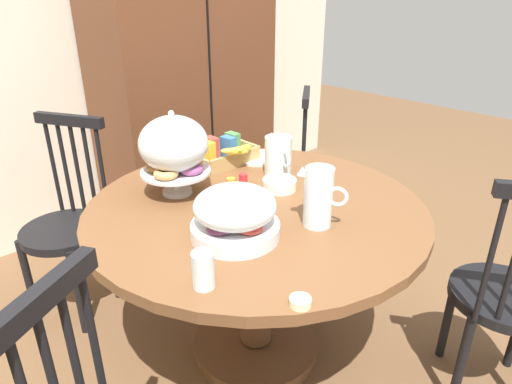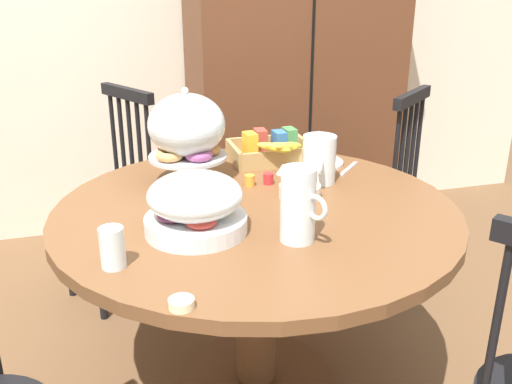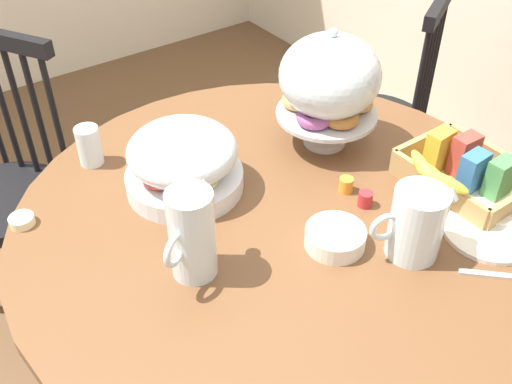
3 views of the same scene
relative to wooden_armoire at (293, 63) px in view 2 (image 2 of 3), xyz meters
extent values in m
cube|color=silver|center=(-0.63, 0.33, 0.32)|extent=(4.80, 0.06, 2.60)
cube|color=brown|center=(0.00, 0.00, -0.03)|extent=(1.10, 0.56, 1.90)
cube|color=black|center=(0.00, -0.28, 0.06)|extent=(0.01, 0.01, 1.52)
cylinder|color=brown|center=(-0.59, -1.32, -0.26)|extent=(1.31, 1.31, 0.04)
cylinder|color=brown|center=(-0.59, -1.32, -0.60)|extent=(0.14, 0.14, 0.63)
cylinder|color=brown|center=(-0.59, -1.32, -0.95)|extent=(0.56, 0.56, 0.06)
cylinder|color=black|center=(-0.25, -2.08, -0.29)|extent=(0.02, 0.02, 0.48)
cylinder|color=black|center=(0.14, -0.71, -0.53)|extent=(0.40, 0.40, 0.04)
cylinder|color=black|center=(0.16, -0.51, -0.76)|extent=(0.04, 0.04, 0.45)
cylinder|color=black|center=(-0.05, -0.69, -0.76)|extent=(0.04, 0.04, 0.45)
cylinder|color=black|center=(0.34, -0.73, -0.76)|extent=(0.04, 0.04, 0.45)
cylinder|color=black|center=(0.13, -0.91, -0.76)|extent=(0.04, 0.04, 0.45)
cylinder|color=black|center=(0.35, -0.74, -0.29)|extent=(0.02, 0.02, 0.48)
cylinder|color=black|center=(0.30, -0.79, -0.29)|extent=(0.02, 0.02, 0.48)
cylinder|color=black|center=(0.25, -0.83, -0.29)|extent=(0.02, 0.02, 0.48)
cylinder|color=black|center=(0.19, -0.88, -0.29)|extent=(0.02, 0.02, 0.48)
cylinder|color=black|center=(0.14, -0.92, -0.29)|extent=(0.02, 0.02, 0.48)
cube|color=black|center=(0.25, -0.83, -0.03)|extent=(0.30, 0.26, 0.05)
cylinder|color=black|center=(-1.06, -0.49, -0.53)|extent=(0.40, 0.40, 0.04)
cylinder|color=black|center=(-1.25, -0.44, -0.76)|extent=(0.04, 0.04, 0.45)
cylinder|color=black|center=(-1.11, -0.68, -0.76)|extent=(0.04, 0.04, 0.45)
cylinder|color=black|center=(-1.01, -0.30, -0.76)|extent=(0.04, 0.04, 0.45)
cylinder|color=black|center=(-0.87, -0.54, -0.76)|extent=(0.04, 0.04, 0.45)
cylinder|color=black|center=(-0.99, -0.29, -0.29)|extent=(0.02, 0.02, 0.48)
cylinder|color=black|center=(-0.95, -0.35, -0.29)|extent=(0.02, 0.02, 0.48)
cylinder|color=black|center=(-0.92, -0.41, -0.29)|extent=(0.02, 0.02, 0.48)
cylinder|color=black|center=(-0.89, -0.47, -0.29)|extent=(0.02, 0.02, 0.48)
cylinder|color=black|center=(-0.85, -0.53, -0.29)|extent=(0.02, 0.02, 0.48)
cube|color=black|center=(-0.92, -0.41, -0.03)|extent=(0.21, 0.33, 0.05)
cylinder|color=silver|center=(-0.76, -1.03, -0.24)|extent=(0.12, 0.12, 0.02)
cylinder|color=silver|center=(-0.76, -1.03, -0.20)|extent=(0.03, 0.03, 0.09)
cylinder|color=silver|center=(-0.76, -1.03, -0.15)|extent=(0.28, 0.28, 0.01)
torus|color=#B27033|center=(-0.69, -1.04, -0.12)|extent=(0.10, 0.10, 0.03)
torus|color=#D19347|center=(-0.73, -0.96, -0.12)|extent=(0.10, 0.10, 0.03)
torus|color=#935628|center=(-0.81, -0.99, -0.12)|extent=(0.10, 0.10, 0.03)
torus|color=tan|center=(-0.83, -1.08, -0.12)|extent=(0.10, 0.10, 0.03)
torus|color=#994C84|center=(-0.73, -1.10, -0.12)|extent=(0.10, 0.10, 0.03)
ellipsoid|color=silver|center=(-0.76, -1.03, -0.03)|extent=(0.27, 0.27, 0.22)
sphere|color=silver|center=(-0.76, -1.03, 0.09)|extent=(0.02, 0.02, 0.02)
cylinder|color=silver|center=(-0.81, -1.46, -0.22)|extent=(0.30, 0.30, 0.05)
ellipsoid|color=beige|center=(-0.74, -1.45, -0.18)|extent=(0.09, 0.09, 0.03)
ellipsoid|color=#8CBF59|center=(-0.82, -1.39, -0.18)|extent=(0.09, 0.09, 0.03)
ellipsoid|color=#6B2D4C|center=(-0.88, -1.46, -0.18)|extent=(0.09, 0.09, 0.03)
ellipsoid|color=#CC3D33|center=(-0.81, -1.53, -0.18)|extent=(0.09, 0.09, 0.03)
ellipsoid|color=silver|center=(-0.81, -1.46, -0.13)|extent=(0.28, 0.28, 0.13)
cylinder|color=silver|center=(-0.31, -1.16, -0.16)|extent=(0.12, 0.12, 0.17)
cylinder|color=orange|center=(-0.31, -1.16, -0.18)|extent=(0.11, 0.11, 0.12)
cone|color=silver|center=(-0.29, -1.10, -0.09)|extent=(0.05, 0.05, 0.03)
torus|color=silver|center=(-0.33, -1.24, -0.15)|extent=(0.04, 0.07, 0.07)
cylinder|color=silver|center=(-0.55, -1.59, -0.14)|extent=(0.10, 0.10, 0.22)
cylinder|color=white|center=(-0.55, -1.59, -0.17)|extent=(0.09, 0.09, 0.15)
cone|color=silver|center=(-0.57, -1.54, -0.05)|extent=(0.05, 0.05, 0.03)
torus|color=silver|center=(-0.51, -1.65, -0.13)|extent=(0.05, 0.07, 0.07)
cube|color=tan|center=(-0.40, -0.87, -0.24)|extent=(0.30, 0.22, 0.01)
cube|color=tan|center=(-0.40, -0.98, -0.21)|extent=(0.30, 0.02, 0.07)
cube|color=tan|center=(-0.40, -0.76, -0.21)|extent=(0.30, 0.02, 0.07)
cube|color=tan|center=(-0.55, -0.87, -0.21)|extent=(0.02, 0.22, 0.07)
cube|color=tan|center=(-0.25, -0.87, -0.21)|extent=(0.02, 0.22, 0.07)
cube|color=gold|center=(-0.49, -0.88, -0.18)|extent=(0.05, 0.07, 0.11)
cube|color=#B23D33|center=(-0.43, -0.84, -0.18)|extent=(0.05, 0.07, 0.11)
cube|color=#336BAD|center=(-0.37, -0.89, -0.18)|extent=(0.05, 0.07, 0.11)
cube|color=#47894C|center=(-0.32, -0.86, -0.18)|extent=(0.05, 0.07, 0.11)
ellipsoid|color=yellow|center=(-0.43, -1.01, -0.15)|extent=(0.14, 0.08, 0.05)
ellipsoid|color=yellow|center=(-0.40, -1.01, -0.15)|extent=(0.13, 0.03, 0.05)
ellipsoid|color=yellow|center=(-0.37, -1.01, -0.15)|extent=(0.14, 0.08, 0.05)
cylinder|color=white|center=(-0.24, -0.97, -0.24)|extent=(0.22, 0.22, 0.01)
cylinder|color=white|center=(-0.29, -0.89, -0.23)|extent=(0.15, 0.15, 0.01)
cylinder|color=white|center=(-0.43, -1.29, -0.22)|extent=(0.14, 0.14, 0.04)
cylinder|color=silver|center=(-1.06, -1.61, -0.19)|extent=(0.06, 0.06, 0.11)
cylinder|color=beige|center=(-0.92, -1.85, -0.23)|extent=(0.06, 0.06, 0.02)
cylinder|color=#B7282D|center=(-0.49, -1.13, -0.22)|extent=(0.04, 0.04, 0.04)
cylinder|color=orange|center=(-0.56, -1.13, -0.22)|extent=(0.04, 0.04, 0.04)
cube|color=silver|center=(-0.34, -0.87, -0.24)|extent=(0.13, 0.13, 0.01)
cube|color=silver|center=(-0.37, -0.85, -0.24)|extent=(0.13, 0.13, 0.01)
cube|color=silver|center=(-0.14, -1.06, -0.24)|extent=(0.13, 0.13, 0.01)
camera|label=1|loc=(-1.65, -2.47, 0.52)|focal=31.40mm
camera|label=2|loc=(-1.07, -2.97, 0.47)|focal=40.10mm
camera|label=3|loc=(0.27, -2.02, 0.71)|focal=41.87mm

